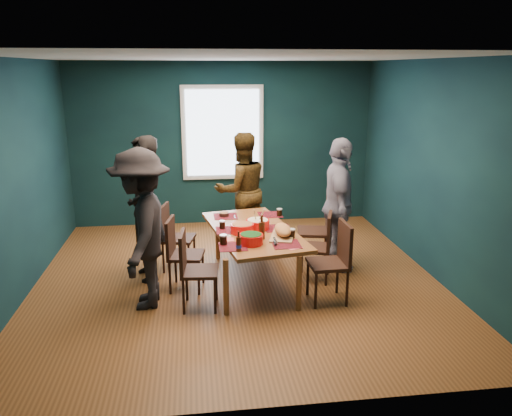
{
  "coord_description": "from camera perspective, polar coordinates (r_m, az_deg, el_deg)",
  "views": [
    {
      "loc": [
        -0.51,
        -5.82,
        2.58
      ],
      "look_at": [
        0.23,
        -0.04,
        0.95
      ],
      "focal_mm": 35.0,
      "sensor_mm": 36.0,
      "label": 1
    }
  ],
  "objects": [
    {
      "name": "cola_glass_a",
      "position": [
        5.55,
        -3.74,
        -3.58
      ],
      "size": [
        0.08,
        0.08,
        0.12
      ],
      "color": "black",
      "rests_on": "dining_table"
    },
    {
      "name": "bowl_salad",
      "position": [
        5.94,
        -1.59,
        -2.3
      ],
      "size": [
        0.28,
        0.28,
        0.11
      ],
      "color": "red",
      "rests_on": "dining_table"
    },
    {
      "name": "cola_glass_d",
      "position": [
        6.1,
        -3.87,
        -1.88
      ],
      "size": [
        0.08,
        0.08,
        0.11
      ],
      "color": "black",
      "rests_on": "dining_table"
    },
    {
      "name": "napkin_c",
      "position": [
        5.5,
        4.31,
        -4.46
      ],
      "size": [
        0.21,
        0.21,
        0.0
      ],
      "primitive_type": "cube",
      "rotation": [
        0.0,
        0.0,
        0.35
      ],
      "color": "#FF6B73",
      "rests_on": "dining_table"
    },
    {
      "name": "person_far_left",
      "position": [
        6.31,
        -12.5,
        -0.12
      ],
      "size": [
        0.61,
        0.76,
        1.81
      ],
      "primitive_type": "imported",
      "rotation": [
        0.0,
        0.0,
        5.01
      ],
      "color": "black",
      "rests_on": "floor"
    },
    {
      "name": "cola_glass_c",
      "position": [
        6.61,
        2.69,
        -0.47
      ],
      "size": [
        0.07,
        0.07,
        0.1
      ],
      "color": "black",
      "rests_on": "dining_table"
    },
    {
      "name": "napkin_b",
      "position": [
        5.73,
        -3.19,
        -3.62
      ],
      "size": [
        0.13,
        0.13,
        0.0
      ],
      "primitive_type": "cube",
      "rotation": [
        0.0,
        0.0,
        -0.03
      ],
      "color": "#FF6B73",
      "rests_on": "dining_table"
    },
    {
      "name": "chair_left_near",
      "position": [
        5.54,
        -7.33,
        -6.41
      ],
      "size": [
        0.43,
        0.43,
        0.88
      ],
      "rotation": [
        0.0,
        0.0,
        -0.09
      ],
      "color": "black",
      "rests_on": "floor"
    },
    {
      "name": "chair_left_far",
      "position": [
        6.64,
        -9.57,
        -2.74
      ],
      "size": [
        0.47,
        0.47,
        0.87
      ],
      "rotation": [
        0.0,
        0.0,
        -0.22
      ],
      "color": "black",
      "rests_on": "floor"
    },
    {
      "name": "chair_left_mid",
      "position": [
        6.02,
        -8.81,
        -4.6
      ],
      "size": [
        0.46,
        0.46,
        0.88
      ],
      "rotation": [
        0.0,
        0.0,
        -0.17
      ],
      "color": "black",
      "rests_on": "floor"
    },
    {
      "name": "chair_right_mid",
      "position": [
        6.25,
        7.46,
        -3.84
      ],
      "size": [
        0.5,
        0.5,
        0.87
      ],
      "rotation": [
        0.0,
        0.0,
        -0.33
      ],
      "color": "black",
      "rests_on": "floor"
    },
    {
      "name": "beer_bottle_a",
      "position": [
        5.35,
        -1.99,
        -4.14
      ],
      "size": [
        0.06,
        0.06,
        0.22
      ],
      "color": "#41190B",
      "rests_on": "dining_table"
    },
    {
      "name": "chair_right_far",
      "position": [
        6.76,
        7.36,
        -1.96
      ],
      "size": [
        0.5,
        0.5,
        0.94
      ],
      "rotation": [
        0.0,
        0.0,
        -0.19
      ],
      "color": "black",
      "rests_on": "floor"
    },
    {
      "name": "dining_table",
      "position": [
        6.1,
        -0.31,
        -3.03
      ],
      "size": [
        1.21,
        1.94,
        0.69
      ],
      "rotation": [
        0.0,
        0.0,
        0.18
      ],
      "color": "#95542C",
      "rests_on": "floor"
    },
    {
      "name": "bowl_dumpling",
      "position": [
        6.08,
        0.2,
        -1.83
      ],
      "size": [
        0.29,
        0.29,
        0.27
      ],
      "color": "red",
      "rests_on": "dining_table"
    },
    {
      "name": "bowl_herbs",
      "position": [
        5.57,
        -0.57,
        -3.52
      ],
      "size": [
        0.27,
        0.27,
        0.12
      ],
      "color": "red",
      "rests_on": "dining_table"
    },
    {
      "name": "napkin_a",
      "position": [
        6.23,
        3.09,
        -2.02
      ],
      "size": [
        0.16,
        0.16,
        0.0
      ],
      "primitive_type": "cube",
      "rotation": [
        0.0,
        0.0,
        0.44
      ],
      "color": "#FF6B73",
      "rests_on": "dining_table"
    },
    {
      "name": "chair_right_near",
      "position": [
        5.71,
        9.09,
        -5.45
      ],
      "size": [
        0.43,
        0.43,
        0.93
      ],
      "rotation": [
        0.0,
        0.0,
        0.02
      ],
      "color": "black",
      "rests_on": "floor"
    },
    {
      "name": "room",
      "position": [
        6.23,
        -2.51,
        4.46
      ],
      "size": [
        5.01,
        5.01,
        2.71
      ],
      "color": "brown",
      "rests_on": "ground"
    },
    {
      "name": "beer_bottle_b",
      "position": [
        5.72,
        0.66,
        -2.5
      ],
      "size": [
        0.07,
        0.07,
        0.28
      ],
      "color": "#41190B",
      "rests_on": "dining_table"
    },
    {
      "name": "cutting_board",
      "position": [
        5.82,
        3.07,
        -2.64
      ],
      "size": [
        0.39,
        0.66,
        0.14
      ],
      "rotation": [
        0.0,
        0.0,
        -0.29
      ],
      "color": "tan",
      "rests_on": "dining_table"
    },
    {
      "name": "small_bowl",
      "position": [
        6.61,
        -3.67,
        -0.72
      ],
      "size": [
        0.13,
        0.13,
        0.05
      ],
      "color": "black",
      "rests_on": "dining_table"
    },
    {
      "name": "person_right",
      "position": [
        6.53,
        9.41,
        0.3
      ],
      "size": [
        0.6,
        1.08,
        1.75
      ],
      "primitive_type": "imported",
      "rotation": [
        0.0,
        0.0,
        1.4
      ],
      "color": "silver",
      "rests_on": "floor"
    },
    {
      "name": "person_back",
      "position": [
        7.34,
        -1.64,
        2.03
      ],
      "size": [
        0.97,
        0.84,
        1.7
      ],
      "primitive_type": "imported",
      "rotation": [
        0.0,
        0.0,
        3.41
      ],
      "color": "black",
      "rests_on": "floor"
    },
    {
      "name": "cola_glass_b",
      "position": [
        5.78,
        4.1,
        -2.86
      ],
      "size": [
        0.08,
        0.08,
        0.11
      ],
      "color": "black",
      "rests_on": "dining_table"
    },
    {
      "name": "person_near_left",
      "position": [
        5.57,
        -12.92,
        -2.39
      ],
      "size": [
        0.71,
        1.18,
        1.78
      ],
      "primitive_type": "imported",
      "rotation": [
        0.0,
        0.0,
        4.67
      ],
      "color": "black",
      "rests_on": "floor"
    }
  ]
}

